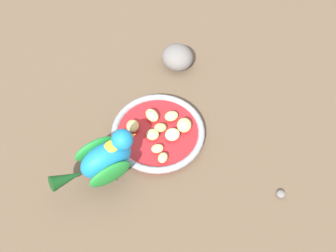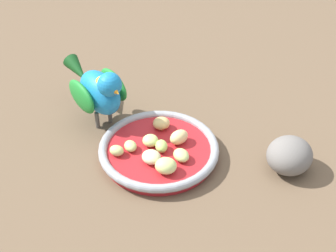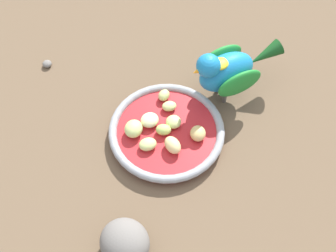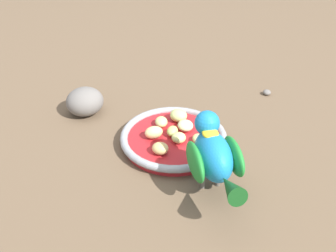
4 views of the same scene
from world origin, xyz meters
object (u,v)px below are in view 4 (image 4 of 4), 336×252
at_px(rock_large, 85,101).
at_px(apple_piece_2, 211,137).
at_px(apple_piece_3, 178,115).
at_px(apple_piece_6, 159,147).
at_px(apple_piece_1, 161,122).
at_px(apple_piece_7, 179,138).
at_px(pebble_0, 267,92).
at_px(apple_piece_0, 198,139).
at_px(apple_piece_8, 154,132).
at_px(feeding_bowl, 174,139).
at_px(apple_piece_4, 172,131).
at_px(parrot, 214,155).
at_px(apple_piece_5, 185,126).

bearing_deg(rock_large, apple_piece_2, -154.85).
distance_m(apple_piece_3, apple_piece_6, 0.11).
relative_size(apple_piece_1, apple_piece_6, 1.02).
bearing_deg(apple_piece_7, pebble_0, -84.36).
height_order(apple_piece_3, apple_piece_6, apple_piece_3).
relative_size(apple_piece_0, apple_piece_3, 0.74).
xyz_separation_m(apple_piece_8, pebble_0, (-0.01, -0.33, -0.02)).
height_order(apple_piece_2, apple_piece_3, apple_piece_3).
height_order(feeding_bowl, apple_piece_3, apple_piece_3).
distance_m(apple_piece_6, rock_large, 0.23).
height_order(apple_piece_2, rock_large, rock_large).
relative_size(apple_piece_8, pebble_0, 1.96).
height_order(apple_piece_3, apple_piece_4, apple_piece_3).
distance_m(feeding_bowl, apple_piece_4, 0.02).
distance_m(apple_piece_2, apple_piece_7, 0.06).
bearing_deg(pebble_0, feeding_bowl, 92.22).
xyz_separation_m(apple_piece_0, pebble_0, (0.05, -0.27, -0.02)).
bearing_deg(feeding_bowl, pebble_0, -87.78).
xyz_separation_m(feeding_bowl, apple_piece_0, (-0.04, -0.03, 0.01)).
relative_size(apple_piece_7, pebble_0, 1.53).
xyz_separation_m(apple_piece_8, parrot, (-0.17, 0.00, 0.05)).
bearing_deg(pebble_0, apple_piece_2, 105.20).
distance_m(apple_piece_0, apple_piece_2, 0.03).
bearing_deg(parrot, apple_piece_7, 12.38).
distance_m(apple_piece_0, pebble_0, 0.28).
xyz_separation_m(apple_piece_2, parrot, (-0.09, 0.08, 0.05)).
bearing_deg(apple_piece_4, pebble_0, -89.04).
bearing_deg(pebble_0, apple_piece_3, 83.79).
height_order(apple_piece_5, parrot, parrot).
distance_m(apple_piece_6, apple_piece_8, 0.05).
relative_size(apple_piece_0, apple_piece_6, 0.86).
bearing_deg(apple_piece_7, parrot, 166.23).
bearing_deg(apple_piece_3, apple_piece_0, 166.44).
xyz_separation_m(feeding_bowl, rock_large, (0.21, 0.08, 0.02)).
bearing_deg(feeding_bowl, apple_piece_4, -18.31).
relative_size(apple_piece_7, rock_large, 0.35).
relative_size(apple_piece_1, rock_large, 0.39).
height_order(apple_piece_4, pebble_0, apple_piece_4).
bearing_deg(apple_piece_8, apple_piece_1, -57.88).
xyz_separation_m(apple_piece_8, rock_large, (0.19, 0.05, 0.00)).
height_order(rock_large, pebble_0, rock_large).
bearing_deg(apple_piece_2, apple_piece_7, 53.22).
xyz_separation_m(apple_piece_4, apple_piece_7, (-0.02, 0.00, -0.00)).
bearing_deg(apple_piece_5, apple_piece_4, 87.53).
relative_size(apple_piece_2, rock_large, 0.31).
height_order(apple_piece_3, apple_piece_7, apple_piece_3).
height_order(apple_piece_6, apple_piece_7, apple_piece_6).
bearing_deg(apple_piece_6, apple_piece_1, -41.46).
xyz_separation_m(apple_piece_4, apple_piece_8, (0.02, 0.03, 0.00)).
height_order(apple_piece_0, apple_piece_1, apple_piece_1).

